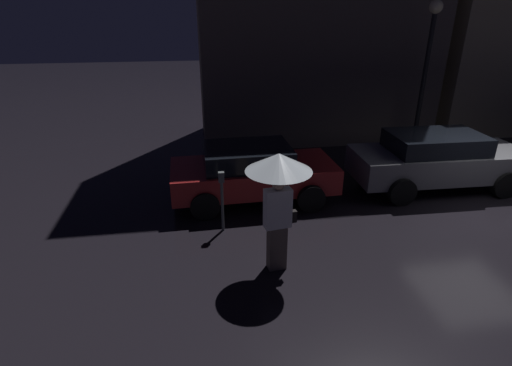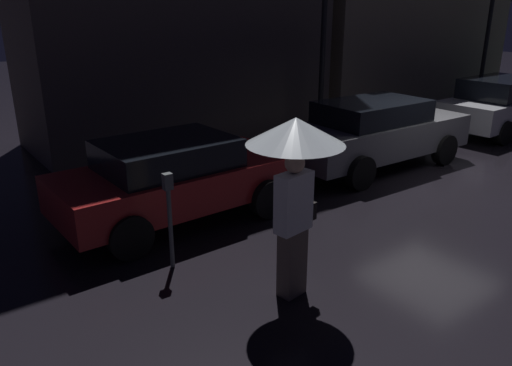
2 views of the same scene
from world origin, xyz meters
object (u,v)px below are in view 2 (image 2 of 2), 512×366
(street_lamp_near, at_px, (324,19))
(parked_car_red, at_px, (175,177))
(parked_car_grey, at_px, (375,132))
(parked_car_silver, at_px, (501,104))
(street_lamp_far, at_px, (491,13))
(pedestrian_with_umbrella, at_px, (295,158))
(parking_meter, at_px, (169,211))

(street_lamp_near, bearing_deg, parked_car_red, -155.76)
(parked_car_grey, xyz_separation_m, street_lamp_near, (0.81, 2.59, 2.28))
(parked_car_silver, bearing_deg, parked_car_red, 178.41)
(parked_car_grey, distance_m, street_lamp_far, 9.26)
(parked_car_red, relative_size, parked_car_silver, 0.93)
(pedestrian_with_umbrella, bearing_deg, parked_car_silver, 7.89)
(parked_car_red, bearing_deg, street_lamp_far, 9.19)
(street_lamp_far, bearing_deg, parking_meter, -164.42)
(parking_meter, xyz_separation_m, street_lamp_near, (6.54, 3.99, 2.24))
(parked_car_grey, distance_m, parked_car_silver, 5.37)
(parked_car_silver, relative_size, parking_meter, 3.18)
(parked_car_silver, distance_m, parking_meter, 11.20)
(parked_car_grey, height_order, parked_car_silver, parked_car_silver)
(parked_car_silver, xyz_separation_m, pedestrian_with_umbrella, (-10.22, -2.99, 0.99))
(street_lamp_far, bearing_deg, parked_car_grey, -163.26)
(pedestrian_with_umbrella, distance_m, street_lamp_far, 14.57)
(parked_car_grey, height_order, pedestrian_with_umbrella, pedestrian_with_umbrella)
(parked_car_red, bearing_deg, pedestrian_with_umbrella, -90.90)
(pedestrian_with_umbrella, relative_size, street_lamp_far, 0.53)
(parked_car_grey, bearing_deg, parking_meter, -165.03)
(parked_car_silver, relative_size, street_lamp_far, 1.02)
(parked_car_red, relative_size, street_lamp_near, 0.87)
(parked_car_silver, xyz_separation_m, street_lamp_near, (-4.56, 2.51, 2.29))
(parking_meter, xyz_separation_m, street_lamp_far, (14.29, 3.98, 2.33))
(parking_meter, bearing_deg, parked_car_grey, 13.81)
(pedestrian_with_umbrella, xyz_separation_m, street_lamp_far, (13.42, 5.49, 1.39))
(parked_car_silver, relative_size, pedestrian_with_umbrella, 1.92)
(parked_car_grey, relative_size, parking_meter, 3.31)
(pedestrian_with_umbrella, relative_size, parking_meter, 1.65)
(parked_car_red, height_order, street_lamp_near, street_lamp_near)
(parked_car_red, height_order, parking_meter, parked_car_red)
(street_lamp_near, bearing_deg, parked_car_silver, -28.83)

